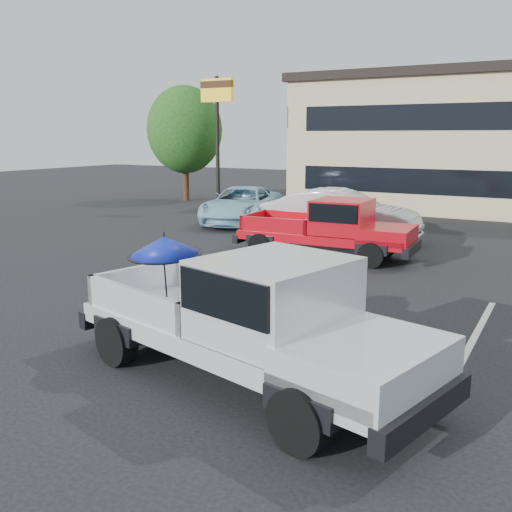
# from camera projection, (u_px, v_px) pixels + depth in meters

# --- Properties ---
(ground) EXTENTS (90.00, 90.00, 0.00)m
(ground) POSITION_uv_depth(u_px,v_px,m) (265.00, 345.00, 9.55)
(ground) COLOR black
(ground) RESTS_ON ground
(stripe_left) EXTENTS (0.12, 5.00, 0.01)m
(stripe_left) POSITION_uv_depth(u_px,v_px,m) (189.00, 293.00, 12.69)
(stripe_left) COLOR silver
(stripe_left) RESTS_ON ground
(stripe_right) EXTENTS (0.12, 5.00, 0.01)m
(stripe_right) POSITION_uv_depth(u_px,v_px,m) (473.00, 339.00, 9.82)
(stripe_right) COLOR silver
(stripe_right) RESTS_ON ground
(motel_sign) EXTENTS (1.60, 0.22, 6.00)m
(motel_sign) POSITION_uv_depth(u_px,v_px,m) (217.00, 108.00, 25.31)
(motel_sign) COLOR black
(motel_sign) RESTS_ON ground
(tree_left) EXTENTS (3.96, 3.96, 6.02)m
(tree_left) POSITION_uv_depth(u_px,v_px,m) (185.00, 130.00, 29.97)
(tree_left) COLOR #332114
(tree_left) RESTS_ON ground
(silver_pickup) EXTENTS (6.00, 3.30, 2.06)m
(silver_pickup) POSITION_uv_depth(u_px,v_px,m) (261.00, 316.00, 7.74)
(silver_pickup) COLOR black
(silver_pickup) RESTS_ON ground
(red_pickup) EXTENTS (5.22, 2.13, 1.69)m
(red_pickup) POSITION_uv_depth(u_px,v_px,m) (337.00, 226.00, 16.20)
(red_pickup) COLOR black
(red_pickup) RESTS_ON ground
(silver_sedan) EXTENTS (5.26, 2.09, 1.70)m
(silver_sedan) POSITION_uv_depth(u_px,v_px,m) (340.00, 215.00, 18.86)
(silver_sedan) COLOR silver
(silver_sedan) RESTS_ON ground
(blue_suv) EXTENTS (3.55, 5.58, 1.43)m
(blue_suv) POSITION_uv_depth(u_px,v_px,m) (242.00, 205.00, 22.82)
(blue_suv) COLOR #97C7E1
(blue_suv) RESTS_ON ground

